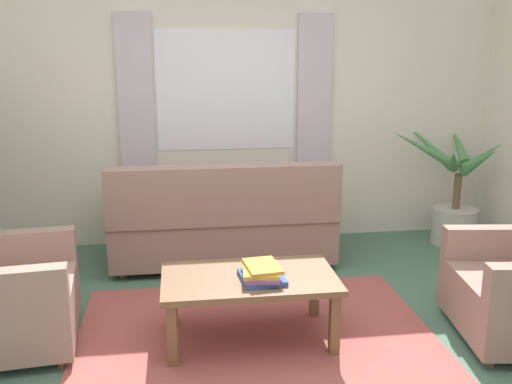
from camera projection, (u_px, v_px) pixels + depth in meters
ground_plane at (260, 351)px, 3.54m from camera, size 6.24×6.24×0.00m
wall_back at (226, 106)px, 5.40m from camera, size 5.32×0.12×2.60m
window_with_curtains at (227, 91)px, 5.28m from camera, size 1.98×0.07×1.40m
area_rug at (260, 350)px, 3.54m from camera, size 2.32×2.09×0.01m
couch at (223, 223)px, 4.93m from camera, size 1.90×0.82×0.92m
coffee_table at (249, 284)px, 3.60m from camera, size 1.10×0.64×0.44m
book_stack_on_table at (262, 273)px, 3.52m from camera, size 0.28×0.34×0.10m
potted_plant at (453, 199)px, 5.44m from camera, size 1.13×1.07×1.15m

